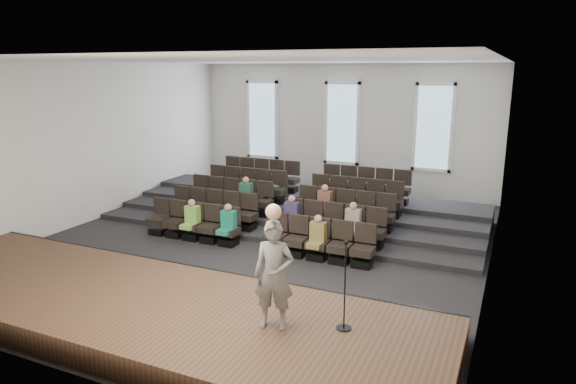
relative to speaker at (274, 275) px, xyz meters
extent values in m
plane|color=black|center=(-2.86, 5.07, -1.44)|extent=(14.00, 14.00, 0.00)
cube|color=white|center=(-2.86, 5.07, 3.57)|extent=(12.00, 14.00, 0.02)
cube|color=silver|center=(-2.86, 12.09, 1.06)|extent=(12.00, 0.04, 5.00)
cube|color=silver|center=(-2.86, -1.95, 1.06)|extent=(12.00, 0.04, 5.00)
cube|color=silver|center=(-8.88, 5.07, 1.06)|extent=(0.04, 14.00, 5.00)
cube|color=silver|center=(3.16, 5.07, 1.06)|extent=(0.04, 14.00, 5.00)
cube|color=#472F1E|center=(-2.86, -0.03, -1.19)|extent=(11.80, 3.60, 0.50)
cube|color=black|center=(-2.86, 1.74, -1.19)|extent=(11.80, 0.06, 0.52)
cube|color=black|center=(-2.86, 7.40, -1.36)|extent=(11.80, 4.80, 0.15)
cube|color=black|center=(-2.86, 7.92, -1.29)|extent=(11.80, 3.75, 0.30)
cube|color=black|center=(-2.86, 8.45, -1.21)|extent=(11.80, 2.70, 0.45)
cube|color=black|center=(-2.86, 8.97, -1.14)|extent=(11.80, 1.65, 0.60)
cube|color=black|center=(-5.99, 4.47, -1.34)|extent=(0.47, 0.43, 0.20)
cube|color=black|center=(-5.99, 4.47, -1.03)|extent=(0.55, 0.50, 0.19)
cube|color=black|center=(-5.99, 4.68, -0.62)|extent=(0.55, 0.08, 0.50)
cube|color=black|center=(-5.39, 4.47, -1.34)|extent=(0.47, 0.43, 0.20)
cube|color=black|center=(-5.39, 4.47, -1.03)|extent=(0.55, 0.50, 0.19)
cube|color=black|center=(-5.39, 4.68, -0.62)|extent=(0.55, 0.08, 0.50)
cube|color=black|center=(-4.79, 4.47, -1.34)|extent=(0.47, 0.43, 0.20)
cube|color=black|center=(-4.79, 4.47, -1.03)|extent=(0.55, 0.50, 0.19)
cube|color=black|center=(-4.79, 4.68, -0.62)|extent=(0.55, 0.08, 0.50)
cube|color=black|center=(-4.19, 4.47, -1.34)|extent=(0.47, 0.43, 0.20)
cube|color=black|center=(-4.19, 4.47, -1.03)|extent=(0.55, 0.50, 0.19)
cube|color=black|center=(-4.19, 4.68, -0.62)|extent=(0.55, 0.08, 0.50)
cube|color=black|center=(-3.59, 4.47, -1.34)|extent=(0.47, 0.43, 0.20)
cube|color=black|center=(-3.59, 4.47, -1.03)|extent=(0.55, 0.50, 0.19)
cube|color=black|center=(-3.59, 4.68, -0.62)|extent=(0.55, 0.08, 0.50)
cube|color=black|center=(-2.14, 4.47, -1.34)|extent=(0.47, 0.43, 0.20)
cube|color=black|center=(-2.14, 4.47, -1.03)|extent=(0.55, 0.50, 0.19)
cube|color=black|center=(-2.14, 4.68, -0.62)|extent=(0.55, 0.08, 0.50)
cube|color=black|center=(-1.54, 4.47, -1.34)|extent=(0.47, 0.43, 0.20)
cube|color=black|center=(-1.54, 4.47, -1.03)|extent=(0.55, 0.50, 0.19)
cube|color=black|center=(-1.54, 4.68, -0.62)|extent=(0.55, 0.08, 0.50)
cube|color=black|center=(-0.94, 4.47, -1.34)|extent=(0.47, 0.43, 0.20)
cube|color=black|center=(-0.94, 4.47, -1.03)|extent=(0.55, 0.50, 0.19)
cube|color=black|center=(-0.94, 4.68, -0.62)|extent=(0.55, 0.08, 0.50)
cube|color=black|center=(-0.34, 4.47, -1.34)|extent=(0.47, 0.43, 0.20)
cube|color=black|center=(-0.34, 4.47, -1.03)|extent=(0.55, 0.50, 0.19)
cube|color=black|center=(-0.34, 4.68, -0.62)|extent=(0.55, 0.08, 0.50)
cube|color=black|center=(0.26, 4.47, -1.34)|extent=(0.47, 0.43, 0.20)
cube|color=black|center=(0.26, 4.47, -1.03)|extent=(0.55, 0.50, 0.19)
cube|color=black|center=(0.26, 4.68, -0.62)|extent=(0.55, 0.08, 0.50)
cube|color=black|center=(-5.99, 5.52, -1.19)|extent=(0.47, 0.43, 0.20)
cube|color=black|center=(-5.99, 5.52, -0.88)|extent=(0.55, 0.50, 0.19)
cube|color=black|center=(-5.99, 5.73, -0.47)|extent=(0.55, 0.08, 0.50)
cube|color=black|center=(-5.39, 5.52, -1.19)|extent=(0.47, 0.43, 0.20)
cube|color=black|center=(-5.39, 5.52, -0.88)|extent=(0.55, 0.50, 0.19)
cube|color=black|center=(-5.39, 5.73, -0.47)|extent=(0.55, 0.08, 0.50)
cube|color=black|center=(-4.79, 5.52, -1.19)|extent=(0.47, 0.43, 0.20)
cube|color=black|center=(-4.79, 5.52, -0.88)|extent=(0.55, 0.50, 0.19)
cube|color=black|center=(-4.79, 5.73, -0.47)|extent=(0.55, 0.08, 0.50)
cube|color=black|center=(-4.19, 5.52, -1.19)|extent=(0.47, 0.43, 0.20)
cube|color=black|center=(-4.19, 5.52, -0.88)|extent=(0.55, 0.50, 0.19)
cube|color=black|center=(-4.19, 5.73, -0.47)|extent=(0.55, 0.08, 0.50)
cube|color=black|center=(-3.59, 5.52, -1.19)|extent=(0.47, 0.43, 0.20)
cube|color=black|center=(-3.59, 5.52, -0.88)|extent=(0.55, 0.50, 0.19)
cube|color=black|center=(-3.59, 5.73, -0.47)|extent=(0.55, 0.08, 0.50)
cube|color=black|center=(-2.14, 5.52, -1.19)|extent=(0.47, 0.43, 0.20)
cube|color=black|center=(-2.14, 5.52, -0.88)|extent=(0.55, 0.50, 0.19)
cube|color=black|center=(-2.14, 5.73, -0.47)|extent=(0.55, 0.08, 0.50)
cube|color=black|center=(-1.54, 5.52, -1.19)|extent=(0.47, 0.43, 0.20)
cube|color=black|center=(-1.54, 5.52, -0.88)|extent=(0.55, 0.50, 0.19)
cube|color=black|center=(-1.54, 5.73, -0.47)|extent=(0.55, 0.08, 0.50)
cube|color=black|center=(-0.94, 5.52, -1.19)|extent=(0.47, 0.43, 0.20)
cube|color=black|center=(-0.94, 5.52, -0.88)|extent=(0.55, 0.50, 0.19)
cube|color=black|center=(-0.94, 5.73, -0.47)|extent=(0.55, 0.08, 0.50)
cube|color=black|center=(-0.34, 5.52, -1.19)|extent=(0.47, 0.43, 0.20)
cube|color=black|center=(-0.34, 5.52, -0.88)|extent=(0.55, 0.50, 0.19)
cube|color=black|center=(-0.34, 5.73, -0.47)|extent=(0.55, 0.08, 0.50)
cube|color=black|center=(0.26, 5.52, -1.19)|extent=(0.47, 0.43, 0.20)
cube|color=black|center=(0.26, 5.52, -0.88)|extent=(0.55, 0.50, 0.19)
cube|color=black|center=(0.26, 5.73, -0.47)|extent=(0.55, 0.08, 0.50)
cube|color=black|center=(-5.99, 6.57, -1.04)|extent=(0.47, 0.42, 0.20)
cube|color=black|center=(-5.99, 6.57, -0.73)|extent=(0.55, 0.50, 0.19)
cube|color=black|center=(-5.99, 6.78, -0.32)|extent=(0.55, 0.08, 0.50)
cube|color=black|center=(-5.39, 6.57, -1.04)|extent=(0.47, 0.42, 0.20)
cube|color=black|center=(-5.39, 6.57, -0.73)|extent=(0.55, 0.50, 0.19)
cube|color=black|center=(-5.39, 6.78, -0.32)|extent=(0.55, 0.08, 0.50)
cube|color=black|center=(-4.79, 6.57, -1.04)|extent=(0.47, 0.42, 0.20)
cube|color=black|center=(-4.79, 6.57, -0.73)|extent=(0.55, 0.50, 0.19)
cube|color=black|center=(-4.79, 6.78, -0.32)|extent=(0.55, 0.08, 0.50)
cube|color=black|center=(-4.19, 6.57, -1.04)|extent=(0.47, 0.42, 0.20)
cube|color=black|center=(-4.19, 6.57, -0.73)|extent=(0.55, 0.50, 0.19)
cube|color=black|center=(-4.19, 6.78, -0.32)|extent=(0.55, 0.08, 0.50)
cube|color=black|center=(-3.59, 6.57, -1.04)|extent=(0.47, 0.42, 0.20)
cube|color=black|center=(-3.59, 6.57, -0.73)|extent=(0.55, 0.50, 0.19)
cube|color=black|center=(-3.59, 6.78, -0.32)|extent=(0.55, 0.08, 0.50)
cube|color=black|center=(-2.14, 6.57, -1.04)|extent=(0.47, 0.42, 0.20)
cube|color=black|center=(-2.14, 6.57, -0.73)|extent=(0.55, 0.50, 0.19)
cube|color=black|center=(-2.14, 6.78, -0.32)|extent=(0.55, 0.08, 0.50)
cube|color=black|center=(-1.54, 6.57, -1.04)|extent=(0.47, 0.42, 0.20)
cube|color=black|center=(-1.54, 6.57, -0.73)|extent=(0.55, 0.50, 0.19)
cube|color=black|center=(-1.54, 6.78, -0.32)|extent=(0.55, 0.08, 0.50)
cube|color=black|center=(-0.94, 6.57, -1.04)|extent=(0.47, 0.42, 0.20)
cube|color=black|center=(-0.94, 6.57, -0.73)|extent=(0.55, 0.50, 0.19)
cube|color=black|center=(-0.94, 6.78, -0.32)|extent=(0.55, 0.08, 0.50)
cube|color=black|center=(-0.34, 6.57, -1.04)|extent=(0.47, 0.42, 0.20)
cube|color=black|center=(-0.34, 6.57, -0.73)|extent=(0.55, 0.50, 0.19)
cube|color=black|center=(-0.34, 6.78, -0.32)|extent=(0.55, 0.08, 0.50)
cube|color=black|center=(0.26, 6.57, -1.04)|extent=(0.47, 0.42, 0.20)
cube|color=black|center=(0.26, 6.57, -0.73)|extent=(0.55, 0.50, 0.19)
cube|color=black|center=(0.26, 6.78, -0.32)|extent=(0.55, 0.08, 0.50)
cube|color=black|center=(-5.99, 7.62, -0.89)|extent=(0.47, 0.42, 0.20)
cube|color=black|center=(-5.99, 7.62, -0.58)|extent=(0.55, 0.50, 0.19)
cube|color=black|center=(-5.99, 7.83, -0.17)|extent=(0.55, 0.08, 0.50)
cube|color=black|center=(-5.39, 7.62, -0.89)|extent=(0.47, 0.42, 0.20)
cube|color=black|center=(-5.39, 7.62, -0.58)|extent=(0.55, 0.50, 0.19)
cube|color=black|center=(-5.39, 7.83, -0.17)|extent=(0.55, 0.08, 0.50)
cube|color=black|center=(-4.79, 7.62, -0.89)|extent=(0.47, 0.42, 0.20)
cube|color=black|center=(-4.79, 7.62, -0.58)|extent=(0.55, 0.50, 0.19)
cube|color=black|center=(-4.79, 7.83, -0.17)|extent=(0.55, 0.08, 0.50)
cube|color=black|center=(-4.19, 7.62, -0.89)|extent=(0.47, 0.42, 0.20)
cube|color=black|center=(-4.19, 7.62, -0.58)|extent=(0.55, 0.50, 0.19)
cube|color=black|center=(-4.19, 7.83, -0.17)|extent=(0.55, 0.08, 0.50)
cube|color=black|center=(-3.59, 7.62, -0.89)|extent=(0.47, 0.42, 0.20)
cube|color=black|center=(-3.59, 7.62, -0.58)|extent=(0.55, 0.50, 0.19)
cube|color=black|center=(-3.59, 7.83, -0.17)|extent=(0.55, 0.08, 0.50)
cube|color=black|center=(-2.14, 7.62, -0.89)|extent=(0.47, 0.42, 0.20)
cube|color=black|center=(-2.14, 7.62, -0.58)|extent=(0.55, 0.50, 0.19)
cube|color=black|center=(-2.14, 7.83, -0.17)|extent=(0.55, 0.08, 0.50)
cube|color=black|center=(-1.54, 7.62, -0.89)|extent=(0.47, 0.42, 0.20)
cube|color=black|center=(-1.54, 7.62, -0.58)|extent=(0.55, 0.50, 0.19)
cube|color=black|center=(-1.54, 7.83, -0.17)|extent=(0.55, 0.08, 0.50)
cube|color=black|center=(-0.94, 7.62, -0.89)|extent=(0.47, 0.42, 0.20)
cube|color=black|center=(-0.94, 7.62, -0.58)|extent=(0.55, 0.50, 0.19)
cube|color=black|center=(-0.94, 7.83, -0.17)|extent=(0.55, 0.08, 0.50)
cube|color=black|center=(-0.34, 7.62, -0.89)|extent=(0.47, 0.42, 0.20)
cube|color=black|center=(-0.34, 7.62, -0.58)|extent=(0.55, 0.50, 0.19)
cube|color=black|center=(-0.34, 7.83, -0.17)|extent=(0.55, 0.08, 0.50)
cube|color=black|center=(0.26, 7.62, -0.89)|extent=(0.47, 0.42, 0.20)
cube|color=black|center=(0.26, 7.62, -0.58)|extent=(0.55, 0.50, 0.19)
cube|color=black|center=(0.26, 7.83, -0.17)|extent=(0.55, 0.08, 0.50)
cube|color=black|center=(-5.99, 8.67, -0.74)|extent=(0.47, 0.42, 0.20)
cube|color=black|center=(-5.99, 8.67, -0.43)|extent=(0.55, 0.50, 0.19)
cube|color=black|center=(-5.99, 8.88, -0.02)|extent=(0.55, 0.08, 0.50)
cube|color=black|center=(-5.39, 8.67, -0.74)|extent=(0.47, 0.42, 0.20)
cube|color=black|center=(-5.39, 8.67, -0.43)|extent=(0.55, 0.50, 0.19)
cube|color=black|center=(-5.39, 8.88, -0.02)|extent=(0.55, 0.08, 0.50)
cube|color=black|center=(-4.79, 8.67, -0.74)|extent=(0.47, 0.42, 0.20)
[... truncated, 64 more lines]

